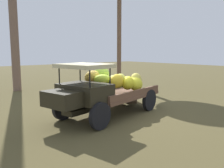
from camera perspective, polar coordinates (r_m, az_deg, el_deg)
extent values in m
plane|color=brown|center=(8.69, 0.31, -6.83)|extent=(60.00, 60.00, 0.00)
cube|color=black|center=(8.29, -0.43, -4.36)|extent=(4.01, 1.21, 0.16)
cylinder|color=black|center=(6.73, -2.89, -7.76)|extent=(0.81, 0.29, 0.80)
cylinder|color=black|center=(7.85, -11.75, -5.63)|extent=(0.81, 0.29, 0.80)
cylinder|color=black|center=(8.96, 9.03, -3.85)|extent=(0.81, 0.29, 0.80)
cylinder|color=black|center=(9.83, 0.87, -2.70)|extent=(0.81, 0.29, 0.80)
cube|color=brown|center=(8.61, 1.45, -2.68)|extent=(3.28, 2.27, 0.10)
cube|color=brown|center=(8.13, 5.97, -2.21)|extent=(2.96, 0.66, 0.22)
cube|color=brown|center=(9.07, -2.59, -1.10)|extent=(2.96, 0.66, 0.22)
cube|color=black|center=(7.28, -6.62, -2.10)|extent=(1.38, 1.71, 0.55)
cube|color=black|center=(6.70, -12.07, -3.60)|extent=(0.89, 1.18, 0.44)
cylinder|color=black|center=(6.44, -5.40, 1.54)|extent=(0.04, 0.04, 0.55)
cylinder|color=black|center=(7.39, -12.65, 2.21)|extent=(0.04, 0.04, 0.55)
cylinder|color=black|center=(7.10, -0.48, 2.17)|extent=(0.04, 0.04, 0.55)
cylinder|color=black|center=(7.97, -7.73, 2.74)|extent=(0.04, 0.04, 0.55)
cube|color=beige|center=(7.18, -6.72, 4.39)|extent=(1.49, 1.73, 0.12)
ellipsoid|color=gold|center=(8.18, -4.75, 1.71)|extent=(0.67, 0.56, 0.56)
ellipsoid|color=#BAB24F|center=(8.37, 0.34, 0.63)|extent=(0.78, 0.79, 0.58)
ellipsoid|color=yellow|center=(8.26, 3.82, 0.27)|extent=(0.75, 0.74, 0.53)
ellipsoid|color=#BBBC4D|center=(8.08, -2.22, 0.24)|extent=(0.72, 0.74, 0.52)
ellipsoid|color=#AFD134|center=(7.95, -2.31, 1.02)|extent=(0.71, 0.65, 0.40)
ellipsoid|color=gold|center=(7.97, 1.17, 0.70)|extent=(0.73, 0.47, 0.48)
ellipsoid|color=gold|center=(8.23, 1.87, 1.03)|extent=(0.73, 0.73, 0.57)
ellipsoid|color=#80BD3C|center=(8.69, 2.00, 0.57)|extent=(0.60, 0.61, 0.60)
ellipsoid|color=yellow|center=(8.59, -3.69, -0.47)|extent=(0.57, 0.60, 0.59)
ellipsoid|color=#8EB93B|center=(8.36, -2.49, 2.52)|extent=(0.66, 0.59, 0.57)
ellipsoid|color=gold|center=(8.66, 5.88, 1.07)|extent=(0.48, 0.44, 0.55)
ellipsoid|color=gold|center=(8.57, -4.07, -0.48)|extent=(0.76, 0.62, 0.53)
ellipsoid|color=yellow|center=(8.56, 5.76, 0.05)|extent=(0.67, 0.65, 0.62)
cylinder|color=#3F3A44|center=(10.31, -2.23, -2.14)|extent=(0.15, 0.15, 0.82)
cylinder|color=#3F3A44|center=(10.10, -3.01, -2.37)|extent=(0.15, 0.15, 0.82)
cube|color=#373B4C|center=(10.10, -2.64, 1.74)|extent=(0.46, 0.36, 0.61)
cylinder|color=#373B4C|center=(10.12, -1.86, 2.28)|extent=(0.39, 0.29, 0.10)
cylinder|color=#373B4C|center=(9.95, -2.46, 2.17)|extent=(0.22, 0.41, 0.10)
sphere|color=tan|center=(10.06, -2.66, 4.09)|extent=(0.22, 0.22, 0.22)
cylinder|color=olive|center=(10.06, -2.66, 4.46)|extent=(0.34, 0.34, 0.02)
cylinder|color=olive|center=(10.06, -2.66, 4.80)|extent=(0.20, 0.20, 0.10)
cube|color=brown|center=(10.29, 4.78, -3.06)|extent=(0.67, 0.67, 0.51)
cylinder|color=brown|center=(15.78, 1.75, 12.13)|extent=(0.28, 0.28, 6.71)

